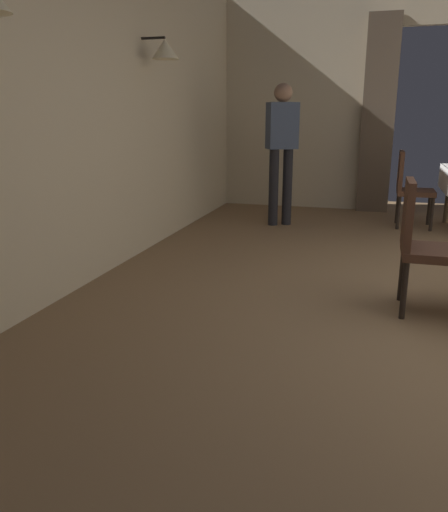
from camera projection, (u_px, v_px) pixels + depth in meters
The scene contains 4 objects.
wall_left at pixel (71, 95), 3.93m from camera, with size 0.49×8.40×3.00m.
chair_mid_left at pixel (423, 241), 3.54m from camera, with size 0.45×0.44×0.93m.
chair_far_left at pixel (409, 185), 6.30m from camera, with size 0.45×0.44×0.93m.
person_waiter_by_doorway at pixel (282, 143), 6.28m from camera, with size 0.42×0.37×1.72m.
Camera 1 is at (-0.91, -3.62, 1.35)m, focal length 35.97 mm.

